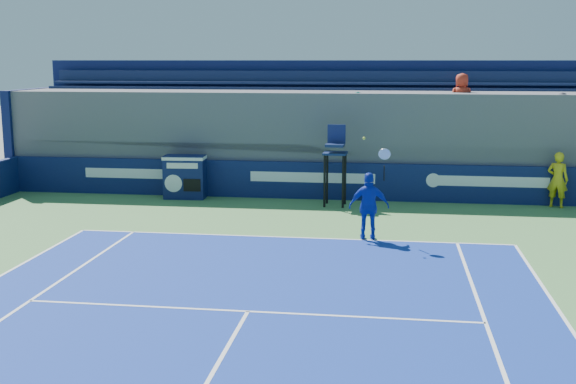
# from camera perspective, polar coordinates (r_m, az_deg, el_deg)

# --- Properties ---
(ball_person) EXTENTS (0.73, 0.63, 1.70)m
(ball_person) POSITION_cam_1_polar(r_m,az_deg,el_deg) (23.21, 20.53, 0.92)
(ball_person) COLOR yellow
(ball_person) RESTS_ON apron
(back_hoarding) EXTENTS (20.40, 0.21, 1.20)m
(back_hoarding) POSITION_cam_1_polar(r_m,az_deg,el_deg) (23.13, 1.95, 0.90)
(back_hoarding) COLOR #0C1748
(back_hoarding) RESTS_ON ground
(match_clock) EXTENTS (1.36, 0.80, 1.40)m
(match_clock) POSITION_cam_1_polar(r_m,az_deg,el_deg) (23.44, -8.14, 1.28)
(match_clock) COLOR #0E1748
(match_clock) RESTS_ON ground
(umpire_chair) EXTENTS (0.74, 0.74, 2.48)m
(umpire_chair) POSITION_cam_1_polar(r_m,az_deg,el_deg) (21.96, 3.76, 2.82)
(umpire_chair) COLOR black
(umpire_chair) RESTS_ON ground
(tennis_player) EXTENTS (1.01, 0.47, 2.57)m
(tennis_player) POSITION_cam_1_polar(r_m,az_deg,el_deg) (17.92, 6.43, -1.12)
(tennis_player) COLOR #152FB2
(tennis_player) RESTS_ON apron
(stadium_seating) EXTENTS (21.00, 4.05, 4.40)m
(stadium_seating) POSITION_cam_1_polar(r_m,az_deg,el_deg) (24.98, 2.47, 4.46)
(stadium_seating) COLOR #515256
(stadium_seating) RESTS_ON ground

